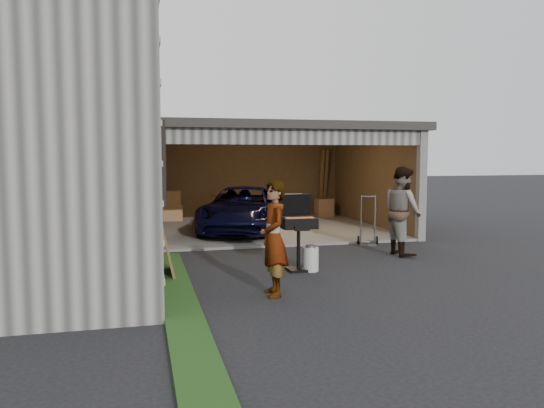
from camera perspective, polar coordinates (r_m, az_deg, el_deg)
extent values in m
plane|color=black|center=(8.79, 4.76, -8.59)|extent=(80.00, 80.00, 0.00)
cube|color=#193814|center=(7.39, -9.67, -11.10)|extent=(0.50, 8.00, 0.06)
cube|color=#605E59|center=(15.14, -0.47, -2.59)|extent=(6.50, 6.00, 0.06)
cube|color=#483921|center=(17.87, -2.67, 2.86)|extent=(6.50, 0.15, 2.70)
cube|color=#483921|center=(16.06, 10.62, 2.50)|extent=(0.15, 6.00, 2.70)
cube|color=#483921|center=(14.60, -12.69, 2.19)|extent=(0.15, 6.00, 2.70)
cube|color=#2D2B28|center=(15.01, -0.48, 7.94)|extent=(6.80, 6.30, 0.20)
cube|color=#474744|center=(12.18, 2.76, 7.23)|extent=(6.50, 0.16, 0.36)
cube|color=silver|center=(13.36, 1.24, 7.49)|extent=(6.00, 2.40, 0.06)
cube|color=#474744|center=(13.42, 15.77, 1.86)|extent=(0.20, 0.18, 2.70)
cube|color=brown|center=(16.90, -10.68, -0.90)|extent=(0.60, 0.50, 0.50)
cube|color=brown|center=(16.86, -10.70, 0.70)|extent=(0.50, 0.45, 0.45)
cube|color=brown|center=(17.80, 5.63, -0.37)|extent=(0.55, 0.50, 0.60)
cube|color=brown|center=(18.36, 5.55, 2.44)|extent=(0.24, 0.43, 2.20)
imported|color=black|center=(14.26, -3.13, -0.80)|extent=(3.23, 4.70, 1.19)
imported|color=silver|center=(7.91, 0.19, -3.71)|extent=(0.42, 0.63, 1.74)
imported|color=#3E2018|center=(11.49, 13.88, -0.72)|extent=(0.73, 0.92, 1.87)
cube|color=black|center=(9.76, 2.85, -7.04)|extent=(0.40, 0.40, 0.05)
cylinder|color=black|center=(9.68, 2.86, -4.72)|extent=(0.07, 0.07, 0.79)
cube|color=black|center=(9.61, 2.87, -2.05)|extent=(0.62, 0.43, 0.19)
cube|color=#59595B|center=(9.61, 2.88, -1.58)|extent=(0.57, 0.38, 0.01)
cube|color=black|center=(9.84, 2.42, -0.17)|extent=(0.62, 0.11, 0.43)
cylinder|color=silver|center=(9.71, 4.18, -5.95)|extent=(0.29, 0.29, 0.43)
cube|color=brown|center=(9.36, -11.27, -4.65)|extent=(0.26, 0.92, 1.01)
cube|color=slate|center=(12.66, 10.28, -4.27)|extent=(0.44, 0.35, 0.04)
cylinder|color=black|center=(12.76, 9.27, -3.84)|extent=(0.11, 0.20, 0.19)
cylinder|color=black|center=(12.80, 11.21, -3.85)|extent=(0.11, 0.20, 0.19)
cylinder|color=slate|center=(12.70, 9.55, -1.62)|extent=(0.03, 0.03, 1.14)
cylinder|color=slate|center=(12.72, 11.01, -1.63)|extent=(0.03, 0.03, 1.14)
cylinder|color=slate|center=(12.66, 10.32, 0.81)|extent=(0.32, 0.14, 0.03)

